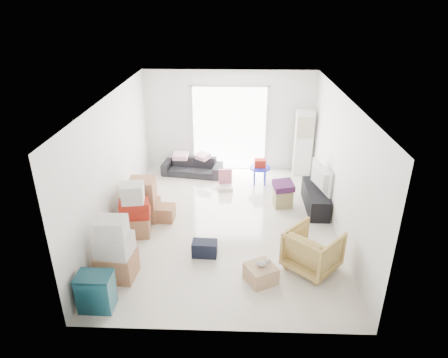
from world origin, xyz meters
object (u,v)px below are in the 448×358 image
ottoman (283,198)px  armchair (313,248)px  ac_tower (303,143)px  television (316,186)px  sofa (192,164)px  storage_bins (96,292)px  kids_table (260,166)px  tv_console (315,198)px  wood_crate (261,273)px

ottoman → armchair: bearing=-82.9°
ac_tower → television: 1.93m
sofa → storage_bins: sofa is taller
television → kids_table: bearing=30.1°
tv_console → armchair: bearing=-101.1°
storage_bins → kids_table: (2.70, 4.60, 0.16)m
ac_tower → sofa: size_ratio=1.10×
tv_console → kids_table: (-1.20, 1.25, 0.24)m
sofa → ottoman: sofa is taller
television → ac_tower: bearing=-12.2°
armchair → television: bearing=-58.5°
armchair → wood_crate: 1.03m
television → kids_table: size_ratio=1.49×
storage_bins → kids_table: bearing=59.6°
television → sofa: bearing=45.9°
ac_tower → ottoman: 2.05m
armchair → storage_bins: armchair is taller
storage_bins → wood_crate: (2.55, 0.73, -0.16)m
television → wood_crate: bearing=139.0°
storage_bins → kids_table: size_ratio=0.93×
armchair → storage_bins: (-3.46, -1.11, -0.11)m
kids_table → armchair: bearing=-77.7°
tv_console → armchair: 2.28m
storage_bins → wood_crate: 2.65m
armchair → wood_crate: (-0.91, -0.38, -0.27)m
television → storage_bins: size_ratio=1.60×
television → wood_crate: television is taller
sofa → ottoman: (2.26, -1.67, -0.11)m
wood_crate → tv_console: bearing=62.7°
tv_console → ottoman: size_ratio=3.56×
armchair → kids_table: 3.57m
sofa → kids_table: kids_table is taller
ac_tower → ottoman: ac_tower is taller
storage_bins → sofa: bearing=79.8°
armchair → ottoman: armchair is taller
storage_bins → ottoman: (3.17, 3.43, -0.11)m
tv_console → storage_bins: (-3.90, -3.35, 0.08)m
tv_console → armchair: (-0.44, -2.24, 0.18)m
ac_tower → wood_crate: (-1.30, -4.51, -0.72)m
armchair → ac_tower: bearing=-52.8°
storage_bins → kids_table: 5.33m
television → armchair: size_ratio=1.18×
ottoman → wood_crate: bearing=-103.1°
armchair → tv_console: bearing=-58.5°
sofa → kids_table: size_ratio=2.40×
ottoman → wood_crate: (-0.63, -2.70, -0.05)m
television → storage_bins: bearing=116.9°
kids_table → ac_tower: bearing=29.3°
ottoman → storage_bins: bearing=-132.8°
ac_tower → wood_crate: 4.75m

